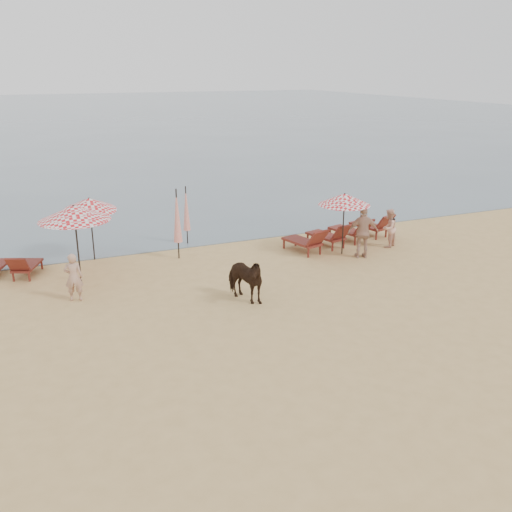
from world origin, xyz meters
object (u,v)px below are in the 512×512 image
(umbrella_open_right, at_px, (344,199))
(beachgoer_left, at_px, (74,277))
(lounger_cluster_left, at_px, (8,265))
(beachgoer_right_b, at_px, (363,232))
(lounger_cluster_right, at_px, (342,232))
(cow, at_px, (244,279))
(beachgoer_right_a, at_px, (389,228))
(umbrella_closed_left, at_px, (177,216))
(umbrella_open_left_b, at_px, (90,204))
(umbrella_closed_right, at_px, (186,209))
(umbrella_open_left_a, at_px, (74,213))

(umbrella_open_right, xyz_separation_m, beachgoer_left, (-9.76, -0.74, -1.36))
(lounger_cluster_left, bearing_deg, beachgoer_right_b, 8.99)
(lounger_cluster_right, distance_m, cow, 6.88)
(lounger_cluster_right, height_order, beachgoer_right_a, beachgoer_right_a)
(beachgoer_left, height_order, beachgoer_right_b, beachgoer_right_b)
(lounger_cluster_right, relative_size, umbrella_closed_left, 1.84)
(umbrella_open_left_b, height_order, umbrella_open_right, umbrella_open_left_b)
(umbrella_closed_right, xyz_separation_m, beachgoer_right_b, (5.44, -4.16, -0.46))
(lounger_cluster_left, height_order, beachgoer_right_a, beachgoer_right_a)
(umbrella_closed_left, height_order, beachgoer_right_b, umbrella_closed_left)
(umbrella_open_right, xyz_separation_m, umbrella_closed_right, (-4.99, 3.50, -0.67))
(umbrella_open_left_a, relative_size, umbrella_open_right, 1.10)
(lounger_cluster_right, relative_size, beachgoer_right_a, 3.17)
(lounger_cluster_left, height_order, umbrella_closed_left, umbrella_closed_left)
(umbrella_closed_right, distance_m, beachgoer_left, 6.42)
(beachgoer_right_a, xyz_separation_m, beachgoer_right_b, (-1.65, -0.71, 0.21))
(beachgoer_left, relative_size, beachgoer_right_a, 0.98)
(umbrella_open_right, bearing_deg, beachgoer_right_b, -72.36)
(umbrella_open_right, bearing_deg, umbrella_open_left_a, 158.18)
(beachgoer_left, bearing_deg, umbrella_open_right, -162.69)
(cow, relative_size, beachgoer_right_a, 1.11)
(umbrella_open_left_b, bearing_deg, beachgoer_right_b, -17.24)
(umbrella_open_right, xyz_separation_m, cow, (-5.10, -2.76, -1.39))
(lounger_cluster_right, relative_size, cow, 2.87)
(beachgoer_right_a, bearing_deg, cow, -8.77)
(umbrella_open_left_b, distance_m, cow, 6.89)
(umbrella_open_left_b, bearing_deg, lounger_cluster_left, -160.15)
(umbrella_closed_right, bearing_deg, beachgoer_right_b, -37.39)
(beachgoer_left, bearing_deg, umbrella_closed_right, -125.37)
(umbrella_open_right, height_order, cow, umbrella_open_right)
(beachgoer_right_b, bearing_deg, beachgoer_left, 19.71)
(lounger_cluster_left, bearing_deg, umbrella_closed_right, 33.70)
(umbrella_open_left_a, xyz_separation_m, umbrella_closed_right, (4.43, 2.66, -0.88))
(lounger_cluster_right, height_order, umbrella_closed_right, umbrella_closed_right)
(beachgoer_right_a, bearing_deg, umbrella_closed_left, -43.19)
(lounger_cluster_left, distance_m, beachgoer_right_a, 13.84)
(beachgoer_left, xyz_separation_m, beachgoer_right_a, (11.86, 0.80, 0.02))
(beachgoer_right_a, bearing_deg, beachgoer_left, -26.27)
(umbrella_open_right, xyz_separation_m, umbrella_closed_left, (-5.80, 1.89, -0.50))
(lounger_cluster_left, distance_m, umbrella_open_left_b, 3.42)
(umbrella_closed_left, height_order, cow, umbrella_closed_left)
(umbrella_open_left_a, relative_size, umbrella_open_left_b, 1.08)
(umbrella_closed_left, relative_size, beachgoer_right_b, 1.34)
(umbrella_open_left_a, distance_m, umbrella_closed_left, 3.83)
(cow, height_order, beachgoer_left, beachgoer_left)
(lounger_cluster_right, bearing_deg, lounger_cluster_left, 160.54)
(umbrella_open_left_a, distance_m, beachgoer_right_b, 10.08)
(lounger_cluster_left, relative_size, beachgoer_right_b, 1.14)
(beachgoer_right_a, bearing_deg, umbrella_open_left_a, -34.03)
(umbrella_closed_right, xyz_separation_m, beachgoer_left, (-4.77, -4.24, -0.69))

